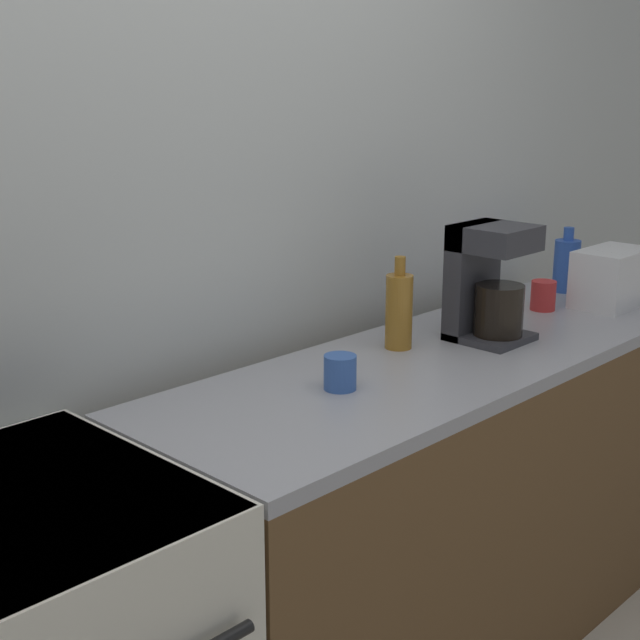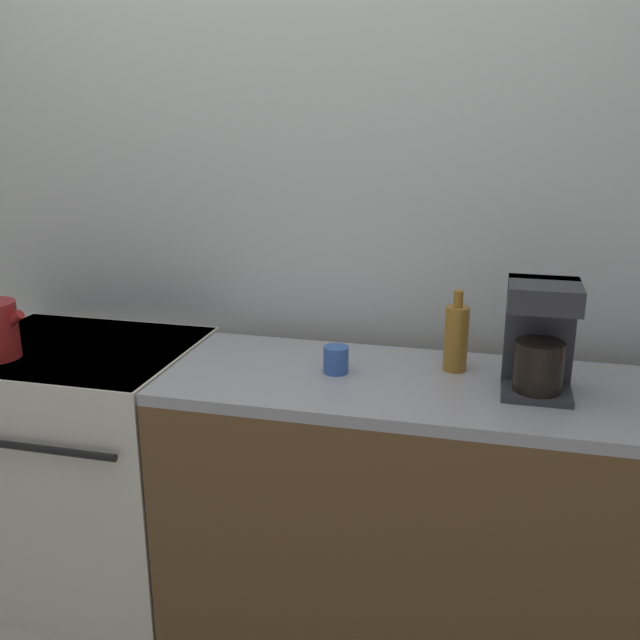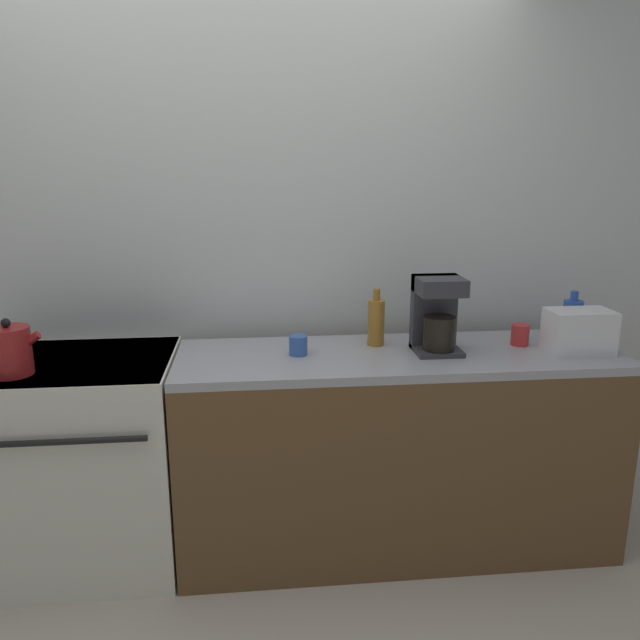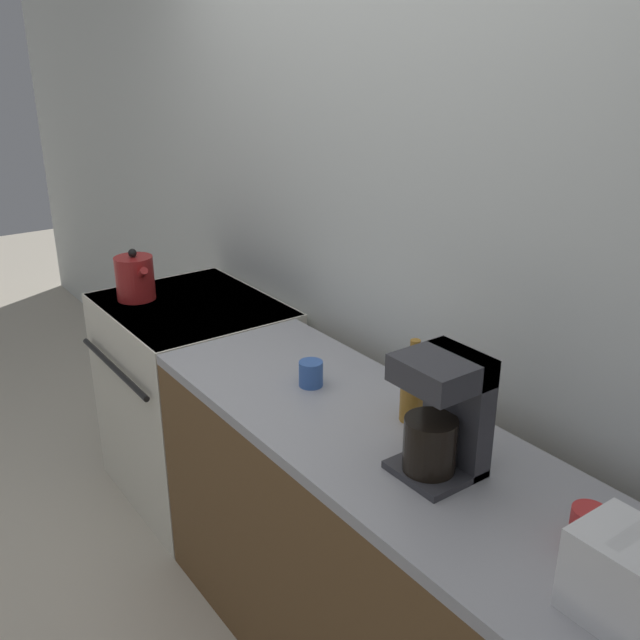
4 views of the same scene
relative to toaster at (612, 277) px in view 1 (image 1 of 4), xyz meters
The scene contains 8 objects.
wall_back 1.55m from the toaster, 161.29° to the left, with size 8.00×0.05×2.60m.
counter_block 0.94m from the toaster, behind, with size 1.90×0.60×0.91m.
toaster is the anchor object (origin of this frame).
coffee_maker 0.61m from the toaster, behind, with size 0.19×0.20×0.33m.
bottle_blue 0.22m from the toaster, 69.91° to the left, with size 0.09×0.09×0.22m.
bottle_amber 0.87m from the toaster, 167.01° to the left, with size 0.07×0.07×0.25m.
cup_blue 1.20m from the toaster, behind, with size 0.08×0.08×0.08m.
cup_red 0.24m from the toaster, 148.20° to the left, with size 0.08×0.08×0.09m.
Camera 1 is at (-1.22, -1.05, 1.63)m, focal length 50.00 mm.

